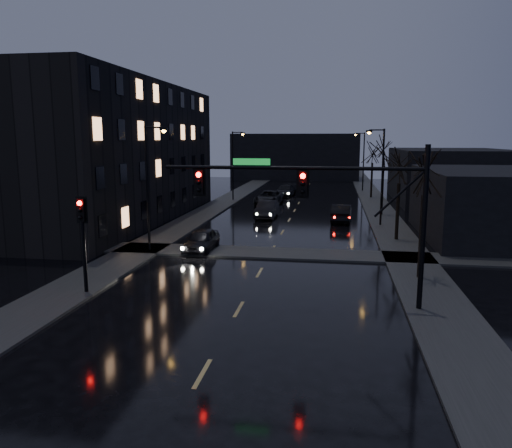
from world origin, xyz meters
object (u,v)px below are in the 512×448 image
at_px(oncoming_car_a, 201,240).
at_px(oncoming_car_b, 267,209).
at_px(oncoming_car_c, 269,198).
at_px(oncoming_car_d, 285,191).
at_px(lead_car, 341,213).

xyz_separation_m(oncoming_car_a, oncoming_car_b, (2.35, 14.33, 0.05)).
bearing_deg(oncoming_car_c, oncoming_car_b, -79.99).
bearing_deg(oncoming_car_a, oncoming_car_d, 86.59).
bearing_deg(lead_car, oncoming_car_b, -6.25).
height_order(oncoming_car_d, lead_car, lead_car).
height_order(oncoming_car_b, oncoming_car_d, oncoming_car_b).
bearing_deg(oncoming_car_b, oncoming_car_a, -96.95).
relative_size(oncoming_car_b, lead_car, 1.01).
xyz_separation_m(oncoming_car_a, lead_car, (9.10, 13.18, 0.04)).
height_order(oncoming_car_a, oncoming_car_b, oncoming_car_b).
relative_size(oncoming_car_c, oncoming_car_d, 1.11).
distance_m(oncoming_car_d, lead_car, 19.58).
height_order(oncoming_car_b, lead_car, oncoming_car_b).
distance_m(oncoming_car_b, oncoming_car_c, 9.07).
distance_m(oncoming_car_b, lead_car, 6.85).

